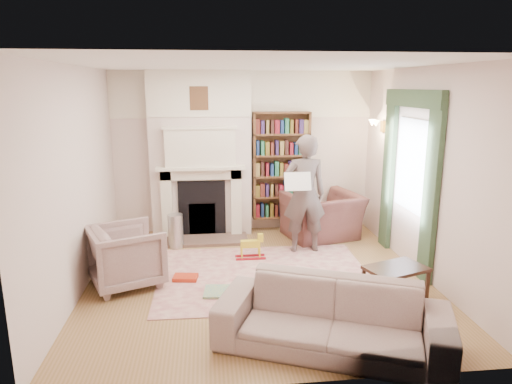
{
  "coord_description": "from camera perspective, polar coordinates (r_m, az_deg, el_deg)",
  "views": [
    {
      "loc": [
        -0.66,
        -5.7,
        2.55
      ],
      "look_at": [
        0.0,
        0.25,
        1.15
      ],
      "focal_mm": 32.0,
      "sensor_mm": 36.0,
      "label": 1
    }
  ],
  "objects": [
    {
      "name": "floor",
      "position": [
        6.28,
        0.25,
        -10.79
      ],
      "size": [
        4.5,
        4.5,
        0.0
      ],
      "primitive_type": "plane",
      "color": "olive",
      "rests_on": "ground"
    },
    {
      "name": "ceiling",
      "position": [
        5.75,
        0.28,
        15.64
      ],
      "size": [
        4.5,
        4.5,
        0.0
      ],
      "primitive_type": "plane",
      "rotation": [
        3.14,
        0.0,
        0.0
      ],
      "color": "white",
      "rests_on": "wall_back"
    },
    {
      "name": "wall_back",
      "position": [
        8.06,
        -1.57,
        4.95
      ],
      "size": [
        4.5,
        0.0,
        4.5
      ],
      "primitive_type": "plane",
      "rotation": [
        1.57,
        0.0,
        0.0
      ],
      "color": "beige",
      "rests_on": "floor"
    },
    {
      "name": "wall_front",
      "position": [
        3.7,
        4.27,
        -5.01
      ],
      "size": [
        4.5,
        0.0,
        4.5
      ],
      "primitive_type": "plane",
      "rotation": [
        -1.57,
        0.0,
        0.0
      ],
      "color": "beige",
      "rests_on": "floor"
    },
    {
      "name": "wall_left",
      "position": [
        6.03,
        -21.48,
        1.24
      ],
      "size": [
        0.0,
        4.5,
        4.5
      ],
      "primitive_type": "plane",
      "rotation": [
        1.57,
        0.0,
        1.57
      ],
      "color": "beige",
      "rests_on": "floor"
    },
    {
      "name": "wall_right",
      "position": [
        6.51,
        20.38,
        2.14
      ],
      "size": [
        0.0,
        4.5,
        4.5
      ],
      "primitive_type": "plane",
      "rotation": [
        1.57,
        0.0,
        -1.57
      ],
      "color": "beige",
      "rests_on": "floor"
    },
    {
      "name": "fireplace",
      "position": [
        7.84,
        -6.93,
        4.53
      ],
      "size": [
        1.7,
        0.58,
        2.8
      ],
      "color": "beige",
      "rests_on": "floor"
    },
    {
      "name": "bookcase",
      "position": [
        8.05,
        3.14,
        3.31
      ],
      "size": [
        1.0,
        0.24,
        1.85
      ],
      "primitive_type": "cube",
      "color": "brown",
      "rests_on": "floor"
    },
    {
      "name": "window",
      "position": [
        6.84,
        18.82,
        3.2
      ],
      "size": [
        0.02,
        0.9,
        1.3
      ],
      "primitive_type": "cube",
      "color": "silver",
      "rests_on": "wall_right"
    },
    {
      "name": "curtain_left",
      "position": [
        6.26,
        21.03,
        -0.19
      ],
      "size": [
        0.07,
        0.32,
        2.4
      ],
      "primitive_type": "cube",
      "color": "#2E472D",
      "rests_on": "floor"
    },
    {
      "name": "curtain_right",
      "position": [
        7.5,
        16.21,
        2.26
      ],
      "size": [
        0.07,
        0.32,
        2.4
      ],
      "primitive_type": "cube",
      "color": "#2E472D",
      "rests_on": "floor"
    },
    {
      "name": "pelmet",
      "position": [
        6.74,
        19.06,
        11.01
      ],
      "size": [
        0.09,
        1.7,
        0.24
      ],
      "primitive_type": "cube",
      "color": "#2E472D",
      "rests_on": "wall_right"
    },
    {
      "name": "wall_sconce",
      "position": [
        7.72,
        14.24,
        7.93
      ],
      "size": [
        0.2,
        0.24,
        0.24
      ],
      "primitive_type": null,
      "color": "gold",
      "rests_on": "wall_right"
    },
    {
      "name": "rug",
      "position": [
        6.37,
        1.08,
        -10.38
      ],
      "size": [
        2.92,
        2.26,
        0.01
      ],
      "primitive_type": "cube",
      "rotation": [
        0.0,
        0.0,
        -0.02
      ],
      "color": "beige",
      "rests_on": "floor"
    },
    {
      "name": "armchair_reading",
      "position": [
        7.86,
        8.26,
        -2.98
      ],
      "size": [
        1.41,
        1.31,
        0.77
      ],
      "primitive_type": "imported",
      "rotation": [
        0.0,
        0.0,
        3.41
      ],
      "color": "#462526",
      "rests_on": "floor"
    },
    {
      "name": "armchair_left",
      "position": [
        6.2,
        -15.88,
        -7.67
      ],
      "size": [
        1.14,
        1.12,
        0.8
      ],
      "primitive_type": "imported",
      "rotation": [
        0.0,
        0.0,
        1.97
      ],
      "color": "#B5A295",
      "rests_on": "floor"
    },
    {
      "name": "sofa",
      "position": [
        4.71,
        9.46,
        -15.21
      ],
      "size": [
        2.41,
        1.67,
        0.66
      ],
      "primitive_type": "imported",
      "rotation": [
        0.0,
        0.0,
        -0.39
      ],
      "color": "#9C9581",
      "rests_on": "floor"
    },
    {
      "name": "man_reading",
      "position": [
        7.05,
        6.07,
        -0.27
      ],
      "size": [
        0.68,
        0.46,
        1.84
      ],
      "primitive_type": "imported",
      "rotation": [
        0.0,
        0.0,
        3.16
      ],
      "color": "#544643",
      "rests_on": "floor"
    },
    {
      "name": "newspaper",
      "position": [
        6.78,
        5.24,
        1.32
      ],
      "size": [
        0.4,
        0.12,
        0.27
      ],
      "primitive_type": "cube",
      "rotation": [
        -0.35,
        0.0,
        0.02
      ],
      "color": "white",
      "rests_on": "man_reading"
    },
    {
      "name": "coffee_table",
      "position": [
        5.82,
        16.98,
        -11.02
      ],
      "size": [
        0.81,
        0.66,
        0.45
      ],
      "primitive_type": null,
      "rotation": [
        0.0,
        0.0,
        0.34
      ],
      "color": "#361E13",
      "rests_on": "floor"
    },
    {
      "name": "paraffin_heater",
      "position": [
        7.46,
        -10.02,
        -4.82
      ],
      "size": [
        0.28,
        0.28,
        0.55
      ],
      "primitive_type": "cylinder",
      "rotation": [
        0.0,
        0.0,
        -0.17
      ],
      "color": "#B9BBC1",
      "rests_on": "floor"
    },
    {
      "name": "rocking_horse",
      "position": [
        6.88,
        -0.71,
        -6.84
      ],
      "size": [
        0.45,
        0.18,
        0.39
      ],
      "primitive_type": null,
      "rotation": [
        0.0,
        0.0,
        0.01
      ],
      "color": "gold",
      "rests_on": "rug"
    },
    {
      "name": "board_game",
      "position": [
        5.88,
        -4.65,
        -12.31
      ],
      "size": [
        0.41,
        0.41,
        0.03
      ],
      "primitive_type": "cube",
      "rotation": [
        0.0,
        0.0,
        -0.1
      ],
      "color": "gold",
      "rests_on": "rug"
    },
    {
      "name": "game_box_lid",
      "position": [
        6.3,
        -8.8,
        -10.53
      ],
      "size": [
        0.35,
        0.26,
        0.05
      ],
      "primitive_type": "cube",
      "rotation": [
        0.0,
        0.0,
        -0.14
      ],
      "color": "#B22D14",
      "rests_on": "rug"
    },
    {
      "name": "comic_annuals",
      "position": [
        6.0,
        4.49,
        -11.83
      ],
      "size": [
        0.3,
        0.3,
        0.02
      ],
      "color": "red",
      "rests_on": "rug"
    }
  ]
}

